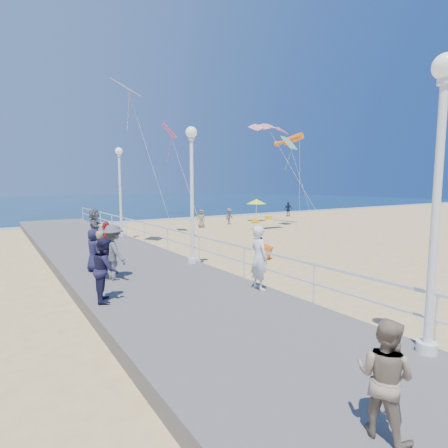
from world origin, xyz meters
TOP-DOWN VIEW (x-y plane):
  - ground at (0.00, 0.00)m, footprint 160.00×160.00m
  - ocean at (0.00, 65.00)m, footprint 160.00×90.00m
  - surf_line at (0.00, 20.50)m, footprint 160.00×1.20m
  - boardwalk at (-7.50, 0.00)m, footprint 5.00×44.00m
  - railing at (-5.05, 0.00)m, footprint 0.05×42.00m
  - lamp_post_near at (-5.35, -9.00)m, footprint 0.44×0.44m
  - lamp_post_mid at (-5.35, 0.00)m, footprint 0.44×0.44m
  - lamp_post_far at (-5.35, 9.00)m, footprint 0.44×0.44m
  - woman_holding_toddler at (-5.40, -4.19)m, footprint 0.52×0.73m
  - toddler_held at (-5.25, -4.04)m, footprint 0.30×0.37m
  - spectator_1 at (-8.02, -9.77)m, footprint 0.68×0.81m
  - spectator_2 at (-8.66, -0.69)m, footprint 0.90×1.29m
  - spectator_3 at (-8.35, 1.27)m, footprint 0.45×1.02m
  - spectator_4 at (-8.93, 0.83)m, footprint 0.62×0.83m
  - spectator_5 at (-7.43, 6.84)m, footprint 1.02×1.80m
  - spectator_6 at (-8.99, -0.52)m, footprint 0.45×0.63m
  - spectator_7 at (-9.47, -2.70)m, footprint 0.86×0.98m
  - beach_walker_a at (5.63, 13.27)m, footprint 1.06×0.83m
  - beach_walker_b at (15.63, 16.17)m, footprint 1.02×0.69m
  - beach_walker_c at (2.39, 12.65)m, footprint 0.84×0.86m
  - box_kite at (-1.31, 0.35)m, footprint 0.84×0.89m
  - beach_umbrella at (9.31, 14.03)m, footprint 1.90×1.90m
  - beach_chair_left at (8.00, 12.58)m, footprint 0.55×0.55m
  - beach_chair_right at (11.31, 14.53)m, footprint 0.55×0.55m
  - kite_parafoil at (4.52, 6.78)m, footprint 3.14×0.94m
  - kite_windsock at (9.71, 9.69)m, footprint 1.07×3.05m
  - kite_diamond_pink at (-1.62, 9.90)m, footprint 1.24×1.48m
  - kite_diamond_multi at (8.21, 8.63)m, footprint 1.58×1.30m
  - kite_diamond_redwhite at (-5.61, 6.36)m, footprint 1.78×1.77m

SIDE VIEW (x-z plane):
  - ground at x=0.00m, z-range 0.00..0.00m
  - ocean at x=0.00m, z-range -0.01..0.04m
  - surf_line at x=0.00m, z-range 0.01..0.05m
  - boardwalk at x=-7.50m, z-range 0.00..0.40m
  - beach_chair_left at x=8.00m, z-range 0.00..0.40m
  - beach_chair_right at x=11.31m, z-range 0.00..0.40m
  - box_kite at x=-1.31m, z-range -0.07..0.67m
  - beach_walker_a at x=5.63m, z-range 0.00..1.44m
  - beach_walker_c at x=2.39m, z-range 0.00..1.49m
  - beach_walker_b at x=15.63m, z-range 0.00..1.60m
  - spectator_1 at x=-8.02m, z-range 0.40..1.90m
  - spectator_4 at x=-8.93m, z-range 0.40..1.93m
  - spectator_6 at x=-8.99m, z-range 0.40..2.03m
  - railing at x=-5.05m, z-range 0.98..1.53m
  - spectator_7 at x=-9.47m, z-range 0.40..2.12m
  - spectator_3 at x=-8.35m, z-range 0.40..2.12m
  - spectator_2 at x=-8.66m, z-range 0.40..2.23m
  - spectator_5 at x=-7.43m, z-range 0.40..2.25m
  - woman_holding_toddler at x=-5.40m, z-range 0.40..2.31m
  - toddler_held at x=-5.25m, z-range 1.25..1.96m
  - beach_umbrella at x=9.31m, z-range 0.84..2.98m
  - lamp_post_near at x=-5.35m, z-range 1.00..6.32m
  - lamp_post_mid at x=-5.35m, z-range 1.00..6.32m
  - lamp_post_far at x=-5.35m, z-range 1.00..6.32m
  - kite_diamond_multi at x=8.21m, z-range 6.31..7.34m
  - kite_diamond_pink at x=-1.62m, z-range 6.61..7.55m
  - kite_windsock at x=9.71m, z-range 6.78..7.94m
  - kite_parafoil at x=4.52m, z-range 7.22..7.87m
  - kite_diamond_redwhite at x=-5.61m, z-range 8.13..8.85m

